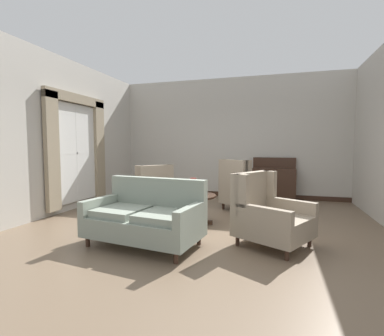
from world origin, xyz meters
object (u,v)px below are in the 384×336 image
(sideboard, at_px, (274,182))
(side_table, at_px, (254,198))
(coffee_table, at_px, (193,200))
(porcelain_vase, at_px, (193,187))
(armchair_back_corner, at_px, (268,215))
(armchair_beside_settee, at_px, (240,189))
(settee, at_px, (146,217))
(armchair_foreground_right, at_px, (151,191))

(sideboard, bearing_deg, side_table, -99.52)
(coffee_table, xyz_separation_m, side_table, (1.02, 0.68, -0.02))
(sideboard, bearing_deg, porcelain_vase, -116.39)
(armchair_back_corner, bearing_deg, armchair_beside_settee, 45.73)
(sideboard, bearing_deg, armchair_beside_settee, -116.31)
(side_table, relative_size, sideboard, 0.61)
(armchair_beside_settee, bearing_deg, sideboard, -80.27)
(coffee_table, height_order, armchair_beside_settee, armchair_beside_settee)
(porcelain_vase, height_order, sideboard, sideboard)
(settee, xyz_separation_m, armchair_beside_settee, (1.01, 2.58, 0.07))
(coffee_table, distance_m, porcelain_vase, 0.24)
(coffee_table, relative_size, settee, 0.50)
(armchair_beside_settee, relative_size, sideboard, 1.01)
(settee, relative_size, armchair_back_corner, 1.42)
(armchair_foreground_right, distance_m, sideboard, 3.22)
(coffee_table, distance_m, armchair_foreground_right, 1.41)
(coffee_table, bearing_deg, armchair_foreground_right, 147.09)
(settee, distance_m, armchair_foreground_right, 2.17)
(porcelain_vase, distance_m, armchair_beside_settee, 1.52)
(side_table, bearing_deg, armchair_back_corner, -77.40)
(settee, relative_size, armchair_beside_settee, 1.52)
(armchair_back_corner, height_order, sideboard, sideboard)
(armchair_foreground_right, bearing_deg, sideboard, 163.21)
(coffee_table, height_order, armchair_foreground_right, armchair_foreground_right)
(settee, height_order, armchair_back_corner, armchair_back_corner)
(armchair_foreground_right, height_order, sideboard, sideboard)
(side_table, bearing_deg, porcelain_vase, -146.43)
(porcelain_vase, bearing_deg, armchair_beside_settee, 63.52)
(porcelain_vase, bearing_deg, side_table, 33.57)
(side_table, height_order, sideboard, sideboard)
(armchair_beside_settee, bearing_deg, settee, 104.74)
(coffee_table, bearing_deg, sideboard, 63.51)
(coffee_table, height_order, sideboard, sideboard)
(settee, height_order, armchair_beside_settee, armchair_beside_settee)
(porcelain_vase, height_order, side_table, porcelain_vase)
(settee, distance_m, armchair_back_corner, 1.73)
(coffee_table, xyz_separation_m, sideboard, (1.36, 2.74, 0.06))
(porcelain_vase, bearing_deg, armchair_back_corner, -29.30)
(porcelain_vase, bearing_deg, settee, -105.21)
(armchair_beside_settee, bearing_deg, side_table, 152.61)
(coffee_table, bearing_deg, side_table, 33.61)
(porcelain_vase, bearing_deg, coffee_table, -141.76)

